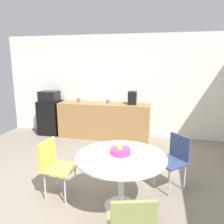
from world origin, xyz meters
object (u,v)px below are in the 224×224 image
Objects in this scene: fruit_bowl at (120,151)px; coffee_maker at (132,98)px; mug_red at (135,103)px; round_table at (121,165)px; microwave at (49,96)px; mug_green at (108,101)px; mug_white at (78,100)px; chair_yellow at (54,162)px; mini_fridge at (51,117)px; chair_navy at (175,155)px.

coffee_maker is at bearing 94.00° from fruit_bowl.
mug_red is 0.13m from coffee_maker.
round_table is at bearing -69.78° from fruit_bowl.
mug_green is at bearing 0.08° from microwave.
chair_yellow is at bearing -76.90° from mug_white.
mini_fridge is 3.65m from fruit_bowl.
mini_fridge is 2.83× the size of coffee_maker.
round_table is 1.00m from chair_yellow.
chair_navy is at bearing -53.33° from mug_green.
fruit_bowl is 2.08× the size of mug_green.
coffee_maker is at bearing 94.37° from round_table.
microwave is 2.28m from mug_red.
chair_navy is at bearing 44.04° from round_table.
chair_yellow is 1.01m from fruit_bowl.
coffee_maker reaches higher than mug_green.
round_table is 3.27m from mug_white.
mug_white is 1.42m from coffee_maker.
mug_white is (-2.35, 2.12, 0.43)m from chair_navy.
chair_navy is at bearing 40.58° from fruit_bowl.
coffee_maker is (-0.21, 2.78, 0.45)m from round_table.
mug_red is (-0.87, 2.07, 0.43)m from chair_navy.
chair_navy is 2.59× the size of coffee_maker.
mug_red is at bearing -0.47° from mini_fridge.
chair_yellow is at bearing 178.15° from fruit_bowl.
chair_yellow is at bearing -93.41° from mug_green.
chair_yellow is (1.44, -2.69, 0.07)m from mini_fridge.
microwave is at bearing 118.17° from chair_yellow.
mini_fridge is 0.95m from mug_white.
mini_fridge reaches higher than round_table.
mug_white is at bearing 177.75° from mug_red.
microwave is at bearing 179.53° from mug_red.
mug_red reaches higher than mini_fridge.
mug_green is 1.00× the size of mug_red.
coffee_maker is (2.22, 0.00, 0.02)m from microwave.
mug_red is (2.28, -0.02, -0.09)m from microwave.
chair_navy is (3.15, -2.08, -0.51)m from microwave.
mini_fridge reaches higher than chair_navy.
round_table is 2.79m from mug_red.
mug_white reaches higher than chair_yellow.
round_table is at bearing -73.29° from mug_green.
chair_navy is 2.64m from mug_green.
chair_yellow is 6.43× the size of mug_white.
microwave is 2.22m from coffee_maker.
round_table is at bearing -5.27° from chair_yellow.
fruit_bowl is at bearing -1.85° from chair_yellow.
mug_white is 0.40× the size of coffee_maker.
chair_yellow is (-1.00, 0.09, -0.09)m from round_table.
mug_red is (1.47, -0.06, 0.00)m from mug_white.
microwave is 3.72× the size of mug_white.
mug_white reaches higher than chair_navy.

